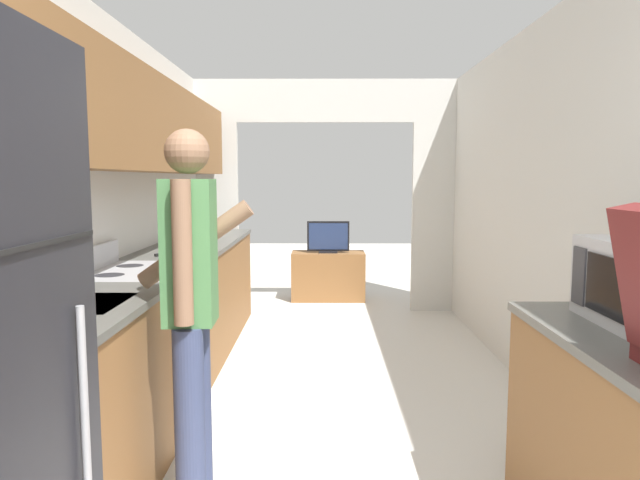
# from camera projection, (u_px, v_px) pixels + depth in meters

# --- Properties ---
(wall_left) EXTENTS (0.38, 7.89, 2.50)m
(wall_left) POSITION_uv_depth(u_px,v_px,m) (90.00, 171.00, 3.23)
(wall_left) COLOR silver
(wall_left) RESTS_ON ground_plane
(wall_right) EXTENTS (0.06, 7.89, 2.50)m
(wall_right) POSITION_uv_depth(u_px,v_px,m) (616.00, 219.00, 2.82)
(wall_right) COLOR silver
(wall_right) RESTS_ON ground_plane
(wall_far_with_doorway) EXTENTS (3.19, 0.06, 2.50)m
(wall_far_with_doorway) POSITION_uv_depth(u_px,v_px,m) (325.00, 177.00, 6.16)
(wall_far_with_doorway) COLOR silver
(wall_far_with_doorway) RESTS_ON ground_plane
(counter_left) EXTENTS (0.62, 4.40, 0.92)m
(counter_left) POSITION_uv_depth(u_px,v_px,m) (170.00, 320.00, 4.01)
(counter_left) COLOR brown
(counter_left) RESTS_ON ground_plane
(range_oven) EXTENTS (0.66, 0.77, 1.06)m
(range_oven) POSITION_uv_depth(u_px,v_px,m) (144.00, 345.00, 3.39)
(range_oven) COLOR #B7B7BC
(range_oven) RESTS_ON ground_plane
(person) EXTENTS (0.53, 0.38, 1.66)m
(person) POSITION_uv_depth(u_px,v_px,m) (191.00, 309.00, 2.46)
(person) COLOR #384266
(person) RESTS_ON ground_plane
(tv_cabinet) EXTENTS (0.87, 0.42, 0.57)m
(tv_cabinet) POSITION_uv_depth(u_px,v_px,m) (328.00, 276.00, 6.84)
(tv_cabinet) COLOR brown
(tv_cabinet) RESTS_ON ground_plane
(television) EXTENTS (0.50, 0.16, 0.37)m
(television) POSITION_uv_depth(u_px,v_px,m) (328.00, 237.00, 6.75)
(television) COLOR black
(television) RESTS_ON tv_cabinet
(knife) EXTENTS (0.16, 0.31, 0.02)m
(knife) POSITION_uv_depth(u_px,v_px,m) (164.00, 254.00, 4.01)
(knife) COLOR #B7B7BC
(knife) RESTS_ON counter_left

